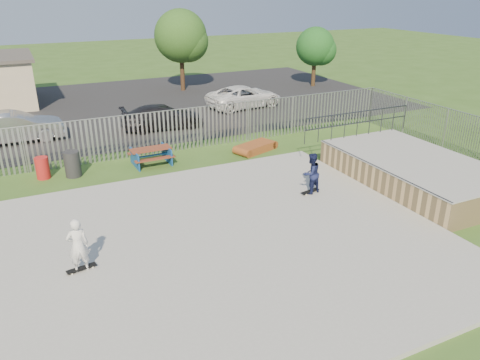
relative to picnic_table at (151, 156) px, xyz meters
name	(u,v)px	position (x,y,z in m)	size (l,w,h in m)	color
ground	(197,250)	(-0.78, -7.73, -0.38)	(120.00, 120.00, 0.00)	#37591E
concrete_slab	(197,248)	(-0.78, -7.73, -0.30)	(15.00, 12.00, 0.15)	#9B9B96
quarter_pipe	(414,171)	(8.72, -6.69, 0.18)	(5.50, 7.05, 2.19)	tan
fence	(178,165)	(0.22, -3.15, 0.62)	(26.04, 16.02, 2.00)	gray
picnic_table	(151,156)	(0.00, 0.00, 0.00)	(1.78, 1.48, 0.74)	brown
funbox	(256,147)	(4.96, -0.43, -0.19)	(2.08, 1.52, 0.37)	brown
trash_bin_red	(42,168)	(-4.43, 0.31, 0.07)	(0.54, 0.54, 0.90)	red
trash_bin_grey	(72,164)	(-3.29, 0.01, 0.16)	(0.64, 0.64, 1.07)	#28282A
parking_lot	(91,110)	(-0.78, 11.27, -0.37)	(40.00, 18.00, 0.02)	black
car_silver	(15,127)	(-5.23, 5.98, 0.41)	(1.62, 4.63, 1.53)	#B9B9BE
car_dark	(163,117)	(2.11, 5.16, 0.29)	(1.81, 4.45, 1.29)	black
car_white	(244,97)	(8.30, 7.59, 0.33)	(2.29, 4.97, 1.38)	white
tree_mid	(181,36)	(6.48, 14.37, 3.56)	(3.79, 3.79, 5.85)	#422C1A
tree_right	(315,47)	(16.24, 11.53, 2.63)	(2.90, 2.90, 4.48)	#46311C
skateboard_a	(310,192)	(4.40, -5.92, -0.19)	(0.82, 0.36, 0.08)	black
skateboard_b	(82,269)	(-4.07, -7.57, -0.19)	(0.82, 0.33, 0.08)	black
skater_navy	(311,173)	(4.40, -5.92, 0.55)	(0.75, 0.59, 1.55)	#151B41
skater_white	(78,245)	(-4.07, -7.57, 0.55)	(0.57, 0.37, 1.55)	white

